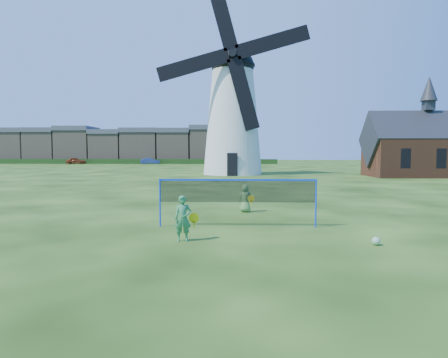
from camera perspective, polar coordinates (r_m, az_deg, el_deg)
name	(u,v)px	position (r m, az deg, el deg)	size (l,w,h in m)	color
ground	(217,226)	(12.61, -0.99, -6.97)	(220.00, 220.00, 0.00)	black
windmill	(233,112)	(41.94, 1.30, 9.89)	(15.52, 6.37, 20.06)	white
chapel	(427,149)	(42.61, 27.96, 4.01)	(11.55, 5.60, 9.77)	brown
badminton_net	(237,192)	(12.26, 2.02, -1.90)	(5.05, 0.05, 1.55)	blue
player_girl	(183,219)	(10.41, -6.12, -5.88)	(0.66, 0.37, 1.24)	#35864E
player_boy	(246,198)	(15.39, 3.23, -2.87)	(0.66, 0.45, 1.12)	#5F9849
play_ball	(376,241)	(10.77, 21.68, -8.57)	(0.22, 0.22, 0.22)	green
terraced_houses	(111,145)	(88.83, -16.46, 4.81)	(49.80, 8.40, 8.15)	gray
hedge	(127,161)	(81.58, -14.30, 2.55)	(62.00, 0.80, 1.00)	#193814
car_left	(76,161)	(82.64, -21.17, 2.53)	(1.55, 3.86, 1.32)	brown
car_right	(150,161)	(78.36, -10.92, 2.64)	(1.34, 3.85, 1.27)	navy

